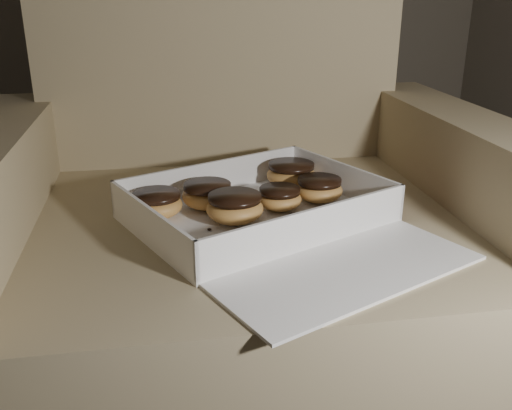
{
  "coord_description": "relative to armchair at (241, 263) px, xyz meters",
  "views": [
    {
      "loc": [
        0.76,
        0.06,
        0.86
      ],
      "look_at": [
        0.92,
        0.97,
        0.49
      ],
      "focal_mm": 40.0,
      "sensor_mm": 36.0,
      "label": 1
    }
  ],
  "objects": [
    {
      "name": "armchair",
      "position": [
        0.0,
        0.0,
        0.0
      ],
      "size": [
        1.0,
        0.84,
        1.04
      ],
      "color": "tan",
      "rests_on": "floor"
    },
    {
      "name": "bakery_box",
      "position": [
        0.03,
        -0.14,
        0.15
      ],
      "size": [
        0.56,
        0.6,
        0.07
      ],
      "rotation": [
        0.0,
        0.0,
        0.43
      ],
      "color": "white",
      "rests_on": "armchair"
    },
    {
      "name": "donut_a",
      "position": [
        -0.07,
        -0.05,
        0.17
      ],
      "size": [
        0.09,
        0.09,
        0.05
      ],
      "color": "#E8AC51",
      "rests_on": "bakery_box"
    },
    {
      "name": "donut_b",
      "position": [
        -0.03,
        -0.13,
        0.17
      ],
      "size": [
        0.1,
        0.1,
        0.05
      ],
      "color": "#E8AC51",
      "rests_on": "bakery_box"
    },
    {
      "name": "donut_c",
      "position": [
        -0.16,
        -0.08,
        0.17
      ],
      "size": [
        0.09,
        0.09,
        0.04
      ],
      "color": "#E8AC51",
      "rests_on": "bakery_box"
    },
    {
      "name": "donut_d",
      "position": [
        0.14,
        -0.05,
        0.17
      ],
      "size": [
        0.09,
        0.09,
        0.04
      ],
      "color": "#E8AC51",
      "rests_on": "bakery_box"
    },
    {
      "name": "donut_e",
      "position": [
        0.11,
        0.03,
        0.17
      ],
      "size": [
        0.1,
        0.1,
        0.05
      ],
      "color": "#E8AC51",
      "rests_on": "bakery_box"
    },
    {
      "name": "donut_f",
      "position": [
        0.06,
        -0.08,
        0.17
      ],
      "size": [
        0.08,
        0.08,
        0.04
      ],
      "color": "#E8AC51",
      "rests_on": "bakery_box"
    },
    {
      "name": "crumb_a",
      "position": [
        0.16,
        -0.1,
        0.15
      ],
      "size": [
        0.01,
        0.01,
        0.0
      ],
      "primitive_type": "ellipsoid",
      "color": "black",
      "rests_on": "bakery_box"
    },
    {
      "name": "crumb_b",
      "position": [
        -0.07,
        -0.16,
        0.15
      ],
      "size": [
        0.01,
        0.01,
        0.0
      ],
      "primitive_type": "ellipsoid",
      "color": "black",
      "rests_on": "bakery_box"
    },
    {
      "name": "crumb_c",
      "position": [
        -0.08,
        -0.24,
        0.15
      ],
      "size": [
        0.01,
        0.01,
        0.0
      ],
      "primitive_type": "ellipsoid",
      "color": "black",
      "rests_on": "bakery_box"
    },
    {
      "name": "crumb_d",
      "position": [
        0.08,
        -0.11,
        0.15
      ],
      "size": [
        0.01,
        0.01,
        0.0
      ],
      "primitive_type": "ellipsoid",
      "color": "black",
      "rests_on": "bakery_box"
    },
    {
      "name": "crumb_e",
      "position": [
        0.15,
        -0.06,
        0.15
      ],
      "size": [
        0.01,
        0.01,
        0.0
      ],
      "primitive_type": "ellipsoid",
      "color": "black",
      "rests_on": "bakery_box"
    }
  ]
}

